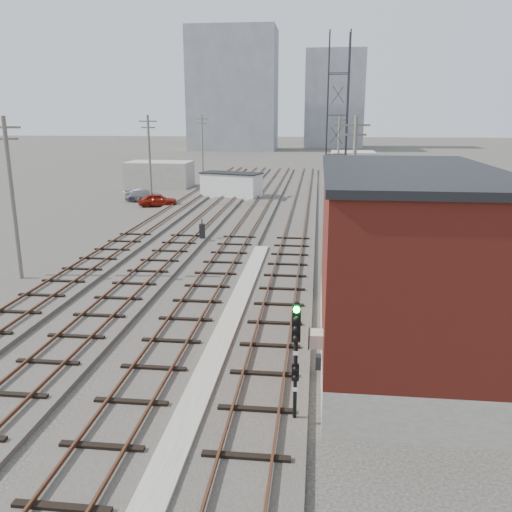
% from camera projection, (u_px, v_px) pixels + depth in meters
% --- Properties ---
extents(ground, '(320.00, 320.00, 0.00)m').
position_uv_depth(ground, '(284.00, 189.00, 68.00)').
color(ground, '#282621').
rests_on(ground, ground).
extents(track_right, '(3.20, 90.00, 0.39)m').
position_uv_depth(track_right, '(297.00, 220.00, 47.52)').
color(track_right, '#332D28').
rests_on(track_right, ground).
extents(track_mid_right, '(3.20, 90.00, 0.39)m').
position_uv_depth(track_mid_right, '(252.00, 219.00, 47.96)').
color(track_mid_right, '#332D28').
rests_on(track_mid_right, ground).
extents(track_mid_left, '(3.20, 90.00, 0.39)m').
position_uv_depth(track_mid_left, '(208.00, 218.00, 48.41)').
color(track_mid_left, '#332D28').
rests_on(track_mid_left, ground).
extents(track_left, '(3.20, 90.00, 0.39)m').
position_uv_depth(track_left, '(164.00, 217.00, 48.85)').
color(track_left, '#332D28').
rests_on(track_left, ground).
extents(platform_curb, '(0.90, 28.00, 0.26)m').
position_uv_depth(platform_curb, '(229.00, 325.00, 23.72)').
color(platform_curb, gray).
rests_on(platform_curb, ground).
extents(brick_building, '(6.54, 12.20, 7.22)m').
position_uv_depth(brick_building, '(405.00, 265.00, 20.13)').
color(brick_building, gray).
rests_on(brick_building, ground).
extents(lattice_tower, '(1.60, 1.60, 15.00)m').
position_uv_depth(lattice_tower, '(336.00, 135.00, 41.47)').
color(lattice_tower, black).
rests_on(lattice_tower, ground).
extents(utility_pole_left_a, '(1.80, 0.24, 9.00)m').
position_uv_depth(utility_pole_left_a, '(12.00, 195.00, 29.73)').
color(utility_pole_left_a, '#595147').
rests_on(utility_pole_left_a, ground).
extents(utility_pole_left_b, '(1.80, 0.24, 9.00)m').
position_uv_depth(utility_pole_left_b, '(150.00, 159.00, 53.75)').
color(utility_pole_left_b, '#595147').
rests_on(utility_pole_left_b, ground).
extents(utility_pole_left_c, '(1.80, 0.24, 9.00)m').
position_uv_depth(utility_pole_left_c, '(202.00, 145.00, 77.77)').
color(utility_pole_left_c, '#595147').
rests_on(utility_pole_left_c, ground).
extents(utility_pole_right_a, '(1.80, 0.24, 9.00)m').
position_uv_depth(utility_pole_right_a, '(353.00, 182.00, 35.32)').
color(utility_pole_right_a, '#595147').
rests_on(utility_pole_right_a, ground).
extents(utility_pole_right_b, '(1.80, 0.24, 9.00)m').
position_uv_depth(utility_pole_right_b, '(338.00, 151.00, 64.15)').
color(utility_pole_right_b, '#595147').
rests_on(utility_pole_right_b, ground).
extents(apartment_left, '(22.00, 14.00, 30.00)m').
position_uv_depth(apartment_left, '(233.00, 90.00, 138.24)').
color(apartment_left, gray).
rests_on(apartment_left, ground).
extents(apartment_right, '(16.00, 12.00, 26.00)m').
position_uv_depth(apartment_right, '(334.00, 99.00, 150.30)').
color(apartment_right, gray).
rests_on(apartment_right, ground).
extents(shed_left, '(8.00, 5.00, 3.20)m').
position_uv_depth(shed_left, '(160.00, 174.00, 69.36)').
color(shed_left, gray).
rests_on(shed_left, ground).
extents(shed_right, '(6.00, 6.00, 4.00)m').
position_uv_depth(shed_right, '(353.00, 166.00, 76.11)').
color(shed_right, gray).
rests_on(shed_right, ground).
extents(signal_mast, '(0.40, 0.41, 3.90)m').
position_uv_depth(signal_mast, '(296.00, 355.00, 15.82)').
color(signal_mast, gray).
rests_on(signal_mast, ground).
extents(switch_stand, '(0.38, 0.38, 1.49)m').
position_uv_depth(switch_stand, '(202.00, 231.00, 39.89)').
color(switch_stand, black).
rests_on(switch_stand, ground).
extents(site_trailer, '(7.24, 4.73, 2.81)m').
position_uv_depth(site_trailer, '(231.00, 185.00, 60.32)').
color(site_trailer, silver).
rests_on(site_trailer, ground).
extents(car_red, '(4.11, 2.51, 1.31)m').
position_uv_depth(car_red, '(158.00, 200.00, 54.83)').
color(car_red, maroon).
rests_on(car_red, ground).
extents(car_silver, '(3.88, 1.68, 1.24)m').
position_uv_depth(car_silver, '(143.00, 195.00, 58.44)').
color(car_silver, '#919498').
rests_on(car_silver, ground).
extents(car_grey, '(4.26, 1.86, 1.22)m').
position_uv_depth(car_grey, '(145.00, 196.00, 57.69)').
color(car_grey, slate).
rests_on(car_grey, ground).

